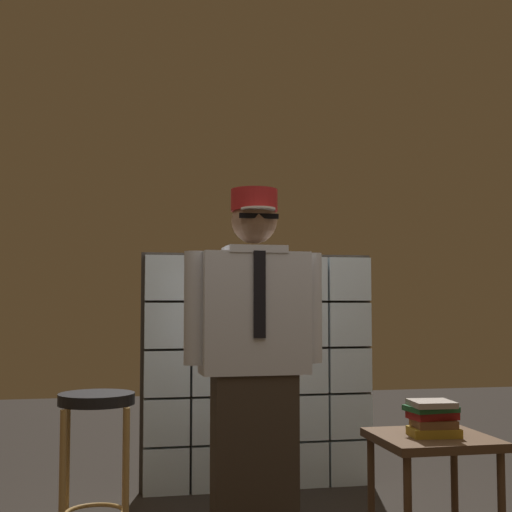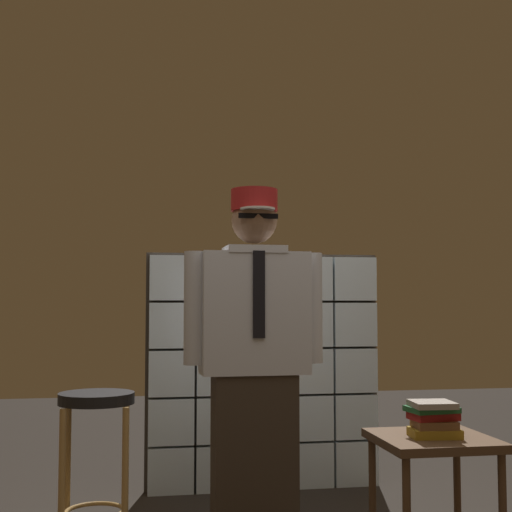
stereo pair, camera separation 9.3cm
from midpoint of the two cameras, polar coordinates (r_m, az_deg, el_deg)
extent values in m
cube|color=silver|center=(4.46, -6.35, -16.96)|extent=(0.28, 0.08, 0.28)
cube|color=silver|center=(4.49, -2.45, -16.90)|extent=(0.28, 0.08, 0.28)
cube|color=silver|center=(4.53, 1.38, -16.77)|extent=(0.28, 0.08, 0.28)
cube|color=silver|center=(4.60, 5.11, -16.58)|extent=(0.28, 0.08, 0.28)
cube|color=silver|center=(4.68, 8.72, -16.33)|extent=(0.28, 0.08, 0.28)
cube|color=silver|center=(4.40, -6.32, -13.26)|extent=(0.28, 0.08, 0.28)
cube|color=silver|center=(4.43, -2.44, -13.22)|extent=(0.28, 0.08, 0.28)
cube|color=silver|center=(4.48, 1.37, -13.13)|extent=(0.28, 0.08, 0.28)
cube|color=silver|center=(4.54, 5.09, -12.98)|extent=(0.28, 0.08, 0.28)
cube|color=silver|center=(4.62, 8.68, -12.79)|extent=(0.28, 0.08, 0.28)
cube|color=silver|center=(4.37, -6.29, -9.47)|extent=(0.28, 0.08, 0.28)
cube|color=silver|center=(4.39, -2.43, -9.46)|extent=(0.28, 0.08, 0.28)
cube|color=silver|center=(4.44, 1.37, -9.40)|extent=(0.28, 0.08, 0.28)
cube|color=silver|center=(4.50, 5.07, -9.31)|extent=(0.28, 0.08, 0.28)
cube|color=silver|center=(4.59, 8.64, -9.18)|extent=(0.28, 0.08, 0.28)
cube|color=silver|center=(4.35, -6.26, -5.64)|extent=(0.28, 0.08, 0.28)
cube|color=silver|center=(4.37, -2.42, -5.65)|extent=(0.28, 0.08, 0.28)
cube|color=silver|center=(4.42, 1.36, -5.63)|extent=(0.28, 0.08, 0.28)
cube|color=silver|center=(4.49, 5.04, -5.59)|extent=(0.28, 0.08, 0.28)
cube|color=silver|center=(4.57, 8.61, -5.53)|extent=(0.28, 0.08, 0.28)
cube|color=silver|center=(4.35, -6.23, -1.78)|extent=(0.28, 0.08, 0.28)
cube|color=silver|center=(4.37, -2.41, -1.82)|extent=(0.28, 0.08, 0.28)
cube|color=silver|center=(4.42, 1.36, -1.84)|extent=(0.28, 0.08, 0.28)
cube|color=silver|center=(4.49, 5.02, -1.86)|extent=(0.28, 0.08, 0.28)
cube|color=silver|center=(4.57, 8.57, -1.87)|extent=(0.28, 0.08, 0.28)
cube|color=#38332D|center=(4.49, 1.24, -9.34)|extent=(1.49, 0.02, 1.49)
cube|color=#382D23|center=(3.44, 0.66, -16.34)|extent=(0.40, 0.21, 0.82)
cube|color=silver|center=(3.36, 0.65, -4.63)|extent=(0.52, 0.23, 0.58)
cube|color=black|center=(3.24, 1.07, -3.13)|extent=(0.06, 0.01, 0.40)
cube|color=silver|center=(3.37, 0.65, 0.47)|extent=(0.29, 0.24, 0.04)
sphere|color=#846047|center=(3.38, 0.65, 2.89)|extent=(0.22, 0.22, 0.22)
ellipsoid|color=black|center=(3.33, 0.82, 2.32)|extent=(0.15, 0.08, 0.10)
cube|color=black|center=(3.28, 1.01, 3.28)|extent=(0.19, 0.02, 0.02)
cylinder|color=white|center=(3.30, 0.94, 3.85)|extent=(0.17, 0.17, 0.01)
cylinder|color=maroon|center=(3.39, 0.64, 4.55)|extent=(0.23, 0.23, 0.11)
cylinder|color=silver|center=(3.42, 5.35, -4.22)|extent=(0.10, 0.10, 0.53)
cylinder|color=silver|center=(3.31, -4.21, -4.23)|extent=(0.10, 0.10, 0.53)
cylinder|color=black|center=(3.29, -12.05, -11.25)|extent=(0.34, 0.34, 0.05)
torus|color=tan|center=(3.39, -12.18, -19.66)|extent=(0.27, 0.27, 0.02)
cylinder|color=tan|center=(3.24, -14.72, -18.08)|extent=(0.03, 0.03, 0.70)
cylinder|color=tan|center=(3.23, -9.78, -18.20)|extent=(0.03, 0.03, 0.70)
cylinder|color=tan|center=(3.49, -14.33, -17.02)|extent=(0.03, 0.03, 0.70)
cylinder|color=tan|center=(3.48, -9.77, -17.12)|extent=(0.03, 0.03, 0.70)
cube|color=#513823|center=(3.46, 14.98, -14.29)|extent=(0.52, 0.52, 0.04)
cylinder|color=#513823|center=(3.43, 20.23, -18.90)|extent=(0.04, 0.04, 0.50)
cylinder|color=#513823|center=(3.64, 10.22, -18.17)|extent=(0.04, 0.04, 0.50)
cylinder|color=#513823|center=(3.80, 16.77, -17.43)|extent=(0.04, 0.04, 0.50)
cube|color=olive|center=(3.42, 15.12, -13.73)|extent=(0.24, 0.17, 0.04)
cube|color=brown|center=(3.42, 15.09, -13.08)|extent=(0.20, 0.17, 0.04)
cube|color=maroon|center=(3.42, 15.01, -12.46)|extent=(0.22, 0.16, 0.04)
cube|color=#1E592D|center=(3.42, 14.88, -11.97)|extent=(0.23, 0.19, 0.03)
cube|color=gray|center=(3.39, 14.93, -11.58)|extent=(0.20, 0.20, 0.03)
camera|label=1|loc=(0.05, -89.21, -0.05)|focal=49.15mm
camera|label=2|loc=(0.05, 90.79, 0.05)|focal=49.15mm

